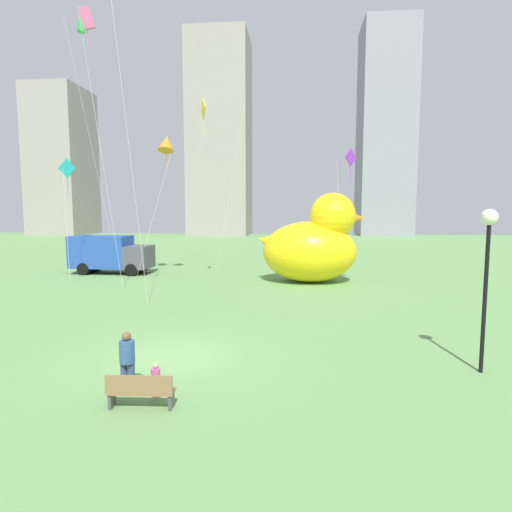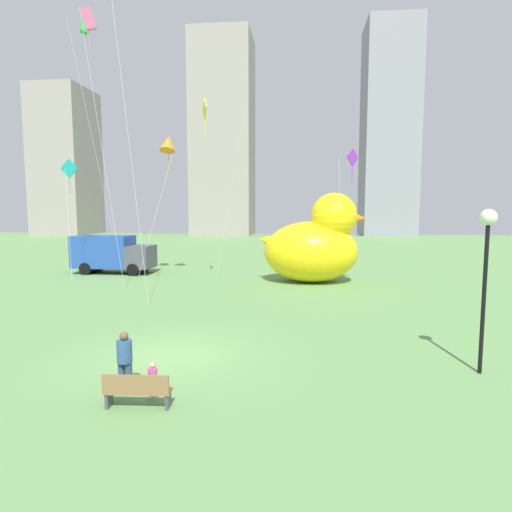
{
  "view_description": "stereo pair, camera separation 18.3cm",
  "coord_description": "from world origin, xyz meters",
  "px_view_note": "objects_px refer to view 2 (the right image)",
  "views": [
    {
      "loc": [
        4.07,
        -13.74,
        4.93
      ],
      "look_at": [
        2.25,
        5.83,
        2.77
      ],
      "focal_mm": 30.59,
      "sensor_mm": 36.0,
      "label": 1
    },
    {
      "loc": [
        4.25,
        -13.72,
        4.93
      ],
      "look_at": [
        2.25,
        5.83,
        2.77
      ],
      "focal_mm": 30.59,
      "sensor_mm": 36.0,
      "label": 2
    }
  ],
  "objects_px": {
    "giant_inflatable_duck": "(315,244)",
    "kite_green": "(85,29)",
    "box_truck": "(112,254)",
    "kite_yellow": "(207,118)",
    "kite_orange": "(168,144)",
    "person_adult": "(125,359)",
    "person_child": "(153,379)",
    "lamppost": "(487,248)",
    "kite_purple": "(352,162)",
    "kite_pink": "(89,21)",
    "park_bench": "(137,390)",
    "kite_teal": "(69,172)"
  },
  "relations": [
    {
      "from": "giant_inflatable_duck",
      "to": "kite_green",
      "type": "height_order",
      "value": "kite_green"
    },
    {
      "from": "box_truck",
      "to": "kite_yellow",
      "type": "xyz_separation_m",
      "value": [
        8.35,
        -4.14,
        9.08
      ]
    },
    {
      "from": "kite_green",
      "to": "kite_orange",
      "type": "bearing_deg",
      "value": -42.94
    },
    {
      "from": "person_adult",
      "to": "person_child",
      "type": "xyz_separation_m",
      "value": [
        0.9,
        -0.38,
        -0.38
      ]
    },
    {
      "from": "lamppost",
      "to": "person_child",
      "type": "bearing_deg",
      "value": -163.43
    },
    {
      "from": "kite_yellow",
      "to": "giant_inflatable_duck",
      "type": "bearing_deg",
      "value": 13.59
    },
    {
      "from": "kite_green",
      "to": "kite_purple",
      "type": "height_order",
      "value": "kite_green"
    },
    {
      "from": "person_adult",
      "to": "kite_green",
      "type": "relative_size",
      "value": 0.07
    },
    {
      "from": "kite_purple",
      "to": "kite_pink",
      "type": "bearing_deg",
      "value": -153.79
    },
    {
      "from": "park_bench",
      "to": "kite_green",
      "type": "relative_size",
      "value": 0.08
    },
    {
      "from": "park_bench",
      "to": "box_truck",
      "type": "relative_size",
      "value": 0.28
    },
    {
      "from": "park_bench",
      "to": "person_adult",
      "type": "bearing_deg",
      "value": 126.12
    },
    {
      "from": "park_bench",
      "to": "kite_orange",
      "type": "relative_size",
      "value": 0.17
    },
    {
      "from": "person_child",
      "to": "lamppost",
      "type": "bearing_deg",
      "value": 16.57
    },
    {
      "from": "giant_inflatable_duck",
      "to": "kite_teal",
      "type": "bearing_deg",
      "value": -175.41
    },
    {
      "from": "park_bench",
      "to": "kite_teal",
      "type": "bearing_deg",
      "value": 122.37
    },
    {
      "from": "park_bench",
      "to": "kite_pink",
      "type": "height_order",
      "value": "kite_pink"
    },
    {
      "from": "box_truck",
      "to": "kite_pink",
      "type": "height_order",
      "value": "kite_pink"
    },
    {
      "from": "person_child",
      "to": "kite_teal",
      "type": "bearing_deg",
      "value": 123.69
    },
    {
      "from": "park_bench",
      "to": "person_child",
      "type": "distance_m",
      "value": 0.61
    },
    {
      "from": "giant_inflatable_duck",
      "to": "box_truck",
      "type": "relative_size",
      "value": 1.18
    },
    {
      "from": "box_truck",
      "to": "kite_pink",
      "type": "relative_size",
      "value": 0.37
    },
    {
      "from": "box_truck",
      "to": "giant_inflatable_duck",
      "type": "bearing_deg",
      "value": -9.31
    },
    {
      "from": "box_truck",
      "to": "kite_orange",
      "type": "bearing_deg",
      "value": -15.16
    },
    {
      "from": "kite_green",
      "to": "kite_orange",
      "type": "relative_size",
      "value": 2.18
    },
    {
      "from": "kite_pink",
      "to": "giant_inflatable_duck",
      "type": "bearing_deg",
      "value": 16.94
    },
    {
      "from": "kite_green",
      "to": "lamppost",
      "type": "bearing_deg",
      "value": -46.75
    },
    {
      "from": "person_adult",
      "to": "box_truck",
      "type": "xyz_separation_m",
      "value": [
        -9.58,
        20.68,
        0.53
      ]
    },
    {
      "from": "kite_purple",
      "to": "kite_yellow",
      "type": "relative_size",
      "value": 0.79
    },
    {
      "from": "park_bench",
      "to": "kite_green",
      "type": "distance_m",
      "value": 39.94
    },
    {
      "from": "kite_orange",
      "to": "lamppost",
      "type": "bearing_deg",
      "value": -49.2
    },
    {
      "from": "box_truck",
      "to": "kite_yellow",
      "type": "height_order",
      "value": "kite_yellow"
    },
    {
      "from": "giant_inflatable_duck",
      "to": "kite_orange",
      "type": "distance_m",
      "value": 12.36
    },
    {
      "from": "kite_green",
      "to": "kite_purple",
      "type": "xyz_separation_m",
      "value": [
        23.56,
        -7.21,
        -12.93
      ]
    },
    {
      "from": "kite_teal",
      "to": "kite_purple",
      "type": "distance_m",
      "value": 19.65
    },
    {
      "from": "giant_inflatable_duck",
      "to": "kite_purple",
      "type": "bearing_deg",
      "value": 54.37
    },
    {
      "from": "lamppost",
      "to": "kite_yellow",
      "type": "height_order",
      "value": "kite_yellow"
    },
    {
      "from": "park_bench",
      "to": "kite_orange",
      "type": "bearing_deg",
      "value": 104.65
    },
    {
      "from": "person_adult",
      "to": "giant_inflatable_duck",
      "type": "distance_m",
      "value": 19.1
    },
    {
      "from": "kite_orange",
      "to": "box_truck",
      "type": "bearing_deg",
      "value": 164.84
    },
    {
      "from": "kite_teal",
      "to": "kite_pink",
      "type": "distance_m",
      "value": 9.24
    },
    {
      "from": "person_child",
      "to": "lamppost",
      "type": "height_order",
      "value": "lamppost"
    },
    {
      "from": "box_truck",
      "to": "kite_purple",
      "type": "bearing_deg",
      "value": 4.21
    },
    {
      "from": "kite_orange",
      "to": "kite_yellow",
      "type": "xyz_separation_m",
      "value": [
        3.38,
        -2.79,
        1.12
      ]
    },
    {
      "from": "park_bench",
      "to": "kite_purple",
      "type": "xyz_separation_m",
      "value": [
        7.63,
        22.96,
        7.83
      ]
    },
    {
      "from": "kite_green",
      "to": "kite_orange",
      "type": "height_order",
      "value": "kite_green"
    },
    {
      "from": "giant_inflatable_duck",
      "to": "kite_purple",
      "type": "relative_size",
      "value": 0.77
    },
    {
      "from": "kite_pink",
      "to": "kite_purple",
      "type": "relative_size",
      "value": 1.77
    },
    {
      "from": "park_bench",
      "to": "lamppost",
      "type": "distance_m",
      "value": 10.46
    },
    {
      "from": "lamppost",
      "to": "kite_yellow",
      "type": "xyz_separation_m",
      "value": [
        -11.29,
        14.2,
        6.75
      ]
    }
  ]
}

